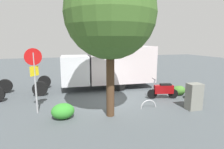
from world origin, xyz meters
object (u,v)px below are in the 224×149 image
box_truck_near (109,65)px  utility_cabinet (194,97)px  motorcycle (163,90)px  bike_rack_hoop (148,108)px  stop_sign (34,71)px  street_tree (110,14)px

box_truck_near → utility_cabinet: box_truck_near is taller
motorcycle → utility_cabinet: bearing=118.1°
motorcycle → bike_rack_hoop: motorcycle is taller
motorcycle → stop_sign: 7.02m
motorcycle → street_tree: (3.66, 1.45, 3.89)m
stop_sign → bike_rack_hoop: size_ratio=3.56×
box_truck_near → bike_rack_hoop: 4.81m
motorcycle → bike_rack_hoop: (1.56, 1.11, -0.52)m
street_tree → utility_cabinet: (-4.13, 0.47, -3.76)m
box_truck_near → stop_sign: 5.72m
box_truck_near → motorcycle: box_truck_near is taller
stop_sign → utility_cabinet: size_ratio=2.31×
motorcycle → bike_rack_hoop: size_ratio=2.09×
motorcycle → utility_cabinet: (-0.47, 1.92, 0.13)m
motorcycle → stop_sign: bearing=15.9°
motorcycle → utility_cabinet: utility_cabinet is taller
bike_rack_hoop → street_tree: bearing=9.1°
street_tree → bike_rack_hoop: size_ratio=7.44×
street_tree → utility_cabinet: 5.61m
street_tree → utility_cabinet: size_ratio=4.84×
box_truck_near → utility_cabinet: size_ratio=6.36×
motorcycle → box_truck_near: bearing=-40.2°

